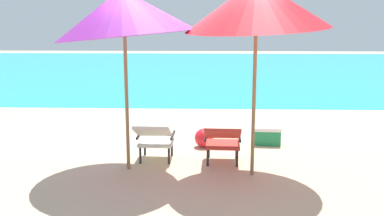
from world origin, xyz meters
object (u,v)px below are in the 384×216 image
object	(u,v)px
lounge_chair_left	(155,138)
lounge_chair_right	(223,140)
cooler_box	(267,135)
beach_ball	(204,138)
beach_umbrella_right	(257,5)
beach_umbrella_left	(124,13)

from	to	relation	value
lounge_chair_left	lounge_chair_right	distance (m)	1.03
lounge_chair_left	cooler_box	size ratio (longest dim) A/B	1.81
beach_ball	cooler_box	distance (m)	1.13
lounge_chair_right	cooler_box	size ratio (longest dim) A/B	1.82
beach_umbrella_right	lounge_chair_left	bearing A→B (deg)	161.90
lounge_chair_right	beach_umbrella_left	xyz separation A→B (m)	(-1.39, -0.20, 1.85)
lounge_chair_left	beach_umbrella_right	xyz separation A→B (m)	(1.44, -0.47, 1.95)
beach_ball	cooler_box	bearing A→B (deg)	10.78
lounge_chair_right	beach_umbrella_right	size ratio (longest dim) A/B	0.32
beach_umbrella_right	beach_ball	distance (m)	2.67
lounge_chair_right	beach_ball	xyz separation A→B (m)	(-0.29, 0.97, -0.24)
lounge_chair_right	cooler_box	world-z (taller)	lounge_chair_right
lounge_chair_left	cooler_box	distance (m)	2.17
beach_umbrella_left	beach_umbrella_right	world-z (taller)	beach_umbrella_right
beach_umbrella_left	beach_umbrella_right	bearing A→B (deg)	-5.98
lounge_chair_left	beach_ball	world-z (taller)	lounge_chair_left
lounge_chair_left	beach_umbrella_left	bearing A→B (deg)	-141.75
beach_umbrella_left	lounge_chair_right	bearing A→B (deg)	8.17
beach_umbrella_left	beach_ball	size ratio (longest dim) A/B	8.27
beach_umbrella_left	beach_ball	distance (m)	2.64
beach_umbrella_right	beach_ball	xyz separation A→B (m)	(-0.70, 1.36, -2.19)
lounge_chair_left	lounge_chair_right	bearing A→B (deg)	-4.59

